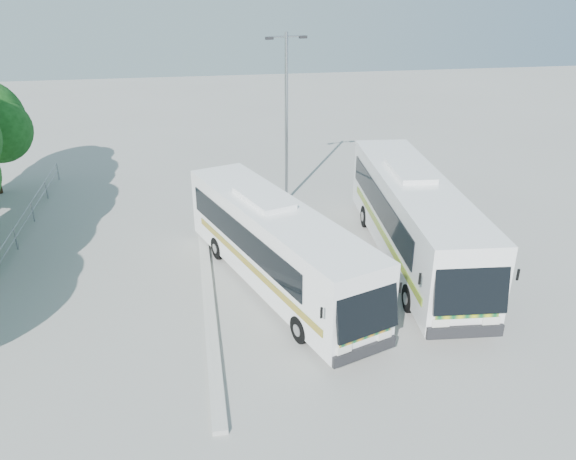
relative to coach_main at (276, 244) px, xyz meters
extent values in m
plane|color=gray|center=(-0.24, -1.18, -1.68)|extent=(100.00, 100.00, 0.00)
cube|color=#B2B2AD|center=(-2.54, 0.82, -1.60)|extent=(0.40, 16.00, 0.15)
cylinder|color=gray|center=(-10.24, 2.82, -1.13)|extent=(0.06, 22.00, 0.06)
cylinder|color=gray|center=(-10.24, 12.82, -1.18)|extent=(0.06, 0.06, 1.00)
cube|color=white|center=(-0.01, 0.03, 0.01)|extent=(5.70, 10.93, 2.74)
cube|color=black|center=(1.79, -5.09, 0.35)|extent=(2.09, 1.07, 1.75)
cube|color=black|center=(-1.27, 0.16, 0.35)|extent=(2.91, 8.16, 0.99)
cube|color=black|center=(0.89, 0.92, 0.35)|extent=(2.91, 8.16, 0.99)
cube|color=#0D5B2F|center=(-1.00, -0.61, -0.51)|extent=(3.13, 8.83, 0.25)
cylinder|color=black|center=(0.20, -3.62, -1.23)|extent=(0.55, 0.94, 0.90)
cylinder|color=black|center=(2.11, -2.95, -1.23)|extent=(0.55, 0.94, 0.90)
cylinder|color=black|center=(-1.98, 2.57, -1.23)|extent=(0.55, 0.94, 0.90)
cylinder|color=black|center=(-0.06, 3.25, -1.23)|extent=(0.55, 0.94, 0.90)
cube|color=white|center=(5.64, 1.17, 0.16)|extent=(3.52, 11.96, 2.99)
cube|color=black|center=(5.10, -4.72, 0.53)|extent=(2.29, 0.65, 1.91)
cube|color=black|center=(4.46, 1.87, 0.53)|extent=(0.91, 9.39, 1.08)
cube|color=black|center=(6.94, 1.65, 0.53)|extent=(0.91, 9.39, 1.08)
cube|color=#0C572A|center=(4.37, 0.99, -0.40)|extent=(0.96, 10.17, 0.27)
cylinder|color=black|center=(4.19, -2.54, -1.19)|extent=(0.38, 1.00, 0.98)
cylinder|color=black|center=(6.40, -2.74, -1.19)|extent=(0.38, 1.00, 0.98)
cylinder|color=black|center=(4.84, 4.60, -1.19)|extent=(0.38, 1.00, 0.98)
cylinder|color=black|center=(7.05, 4.40, -1.19)|extent=(0.38, 1.00, 0.98)
cylinder|color=#989CA1|center=(1.85, 8.48, 2.41)|extent=(0.19, 0.19, 8.17)
cylinder|color=#989CA1|center=(1.85, 8.48, 6.29)|extent=(1.62, 0.37, 0.08)
cube|color=black|center=(1.05, 8.33, 6.24)|extent=(0.38, 0.25, 0.12)
cube|color=black|center=(2.66, 8.62, 6.24)|extent=(0.38, 0.25, 0.12)
camera|label=1|loc=(-2.72, -17.93, 8.77)|focal=35.00mm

